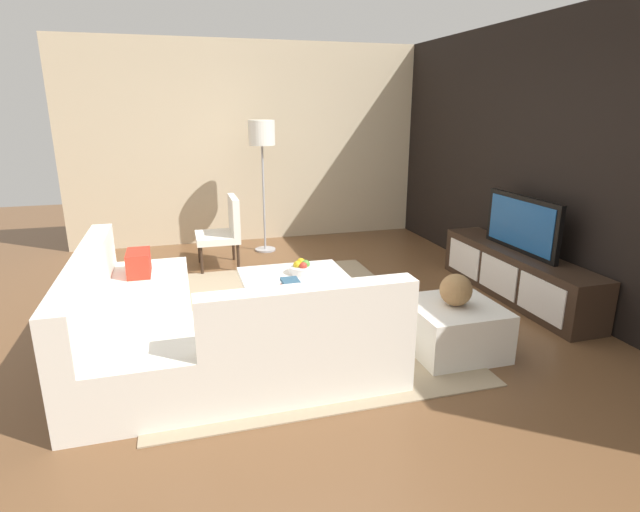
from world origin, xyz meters
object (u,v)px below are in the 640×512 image
Objects in this scene: sectional_couch at (191,328)px; fruit_bowl at (303,268)px; decorative_ball at (456,290)px; book_stack at (290,284)px; media_console at (516,274)px; coffee_table at (298,298)px; ottoman at (453,328)px; floor_lamp at (262,140)px; accent_chair_near at (225,228)px; television at (522,224)px.

sectional_couch is 1.35m from fruit_bowl.
decorative_ball is 1.40m from book_stack.
media_console is 1.97× the size of coffee_table.
coffee_table is at bearing -133.34° from ottoman.
media_console is 3.54m from floor_lamp.
media_console is at bearing 98.67° from sectional_couch.
fruit_bowl reaches higher than book_stack.
book_stack is at bearing -123.50° from ottoman.
book_stack reaches higher than ottoman.
sectional_couch reaches higher than media_console.
accent_chair_near reaches higher than fruit_bowl.
television is 1.01× the size of coffee_table.
ottoman is at bearing 39.09° from fruit_bowl.
floor_lamp is (-0.58, 0.59, 1.01)m from accent_chair_near.
floor_lamp reaches higher than sectional_couch.
media_console is at bearing 82.67° from fruit_bowl.
decorative_ball is at bearing 46.66° from coffee_table.
sectional_couch is 1.34× the size of floor_lamp.
sectional_couch reaches higher than ottoman.
decorative_ball reaches higher than fruit_bowl.
coffee_table is at bearing -92.49° from media_console.
decorative_ball reaches higher than media_console.
book_stack reaches higher than coffee_table.
fruit_bowl reaches higher than media_console.
accent_chair_near is 1.30m from floor_lamp.
floor_lamp is 3.74m from ottoman.
book_stack is at bearing -4.94° from floor_lamp.
floor_lamp is at bearing 179.71° from fruit_bowl.
ottoman is at bearing 0.00° from decorative_ball.
ottoman is 3.42× the size of book_stack.
floor_lamp is 2.50× the size of ottoman.
accent_chair_near is at bearing -169.78° from book_stack.
ottoman is 2.50× the size of fruit_bowl.
sectional_couch is at bearing -66.30° from book_stack.
decorative_ball is 1.25× the size of book_stack.
television reaches higher than ottoman.
sectional_couch is at bearing -20.95° from accent_chair_near.
coffee_table is 4.16× the size of decorative_ball.
fruit_bowl is 1.09× the size of decorative_ball.
media_console is 2.42× the size of accent_chair_near.
television reaches higher than book_stack.
ottoman is (3.38, 0.94, -1.30)m from floor_lamp.
book_stack is at bearing -123.50° from decorative_ball.
floor_lamp reaches higher than decorative_ball.
television is at bearing 98.66° from sectional_couch.
accent_chair_near is (-1.91, -2.78, 0.24)m from media_console.
fruit_bowl reaches higher than coffee_table.
floor_lamp reaches higher than ottoman.
coffee_table is 1.44m from ottoman.
coffee_table is at bearing -2.58° from floor_lamp.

